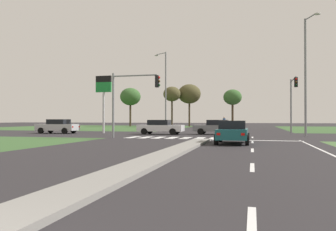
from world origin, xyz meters
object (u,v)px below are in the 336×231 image
object	(u,v)px
treeline_third	(189,94)
treeline_second	(172,94)
car_white_second	(160,127)
car_silver_third	(58,126)
traffic_signal_near_left	(130,93)
street_lamp_second	(306,71)
street_lamp_third	(165,87)
treeline_near	(130,97)
car_grey_fourth	(217,127)
pedestrian_at_median	(224,122)
treeline_fourth	(233,98)
traffic_signal_far_right	(293,95)
fuel_price_totem	(104,91)
car_teal_near	(233,132)

from	to	relation	value
treeline_third	treeline_second	bearing A→B (deg)	-137.75
car_white_second	car_silver_third	xyz separation A→B (m)	(-11.40, -0.67, 0.02)
traffic_signal_near_left	street_lamp_second	bearing A→B (deg)	24.60
car_white_second	street_lamp_third	xyz separation A→B (m)	(-2.69, 11.91, 5.24)
treeline_near	car_white_second	bearing A→B (deg)	-64.63
traffic_signal_near_left	street_lamp_third	bearing A→B (deg)	96.48
car_silver_third	street_lamp_third	world-z (taller)	street_lamp_third
car_grey_fourth	pedestrian_at_median	world-z (taller)	pedestrian_at_median
traffic_signal_near_left	street_lamp_second	size ratio (longest dim) A/B	0.50
treeline_near	treeline_fourth	bearing A→B (deg)	-1.26
traffic_signal_far_right	treeline_near	world-z (taller)	treeline_near
fuel_price_totem	treeline_near	bearing A→B (deg)	106.01
treeline_second	treeline_third	world-z (taller)	treeline_third
traffic_signal_near_left	treeline_third	size ratio (longest dim) A/B	0.61
car_teal_near	car_grey_fourth	size ratio (longest dim) A/B	0.94
treeline_third	treeline_fourth	distance (m)	8.89
traffic_signal_far_right	street_lamp_second	xyz separation A→B (m)	(0.61, -5.01, 1.82)
street_lamp_second	treeline_near	world-z (taller)	street_lamp_second
traffic_signal_near_left	treeline_fourth	world-z (taller)	treeline_fourth
car_grey_fourth	treeline_third	world-z (taller)	treeline_third
fuel_price_totem	treeline_near	distance (m)	35.07
car_silver_third	traffic_signal_far_right	xyz separation A→B (m)	(24.60, 4.95, 3.27)
car_grey_fourth	traffic_signal_far_right	bearing A→B (deg)	-66.69
car_white_second	car_silver_third	bearing A→B (deg)	-86.63
car_white_second	treeline_fourth	bearing A→B (deg)	171.25
traffic_signal_far_right	treeline_near	xyz separation A→B (m)	(-29.66, 30.44, 2.29)
car_grey_fourth	treeline_near	world-z (taller)	treeline_near
treeline_fourth	treeline_near	bearing A→B (deg)	178.74
car_teal_near	car_silver_third	size ratio (longest dim) A/B	0.96
car_silver_third	street_lamp_second	distance (m)	25.71
car_white_second	treeline_fourth	world-z (taller)	treeline_fourth
traffic_signal_far_right	fuel_price_totem	bearing A→B (deg)	-170.81
traffic_signal_near_left	treeline_near	bearing A→B (deg)	110.80
traffic_signal_near_left	car_grey_fourth	bearing A→B (deg)	53.61
car_white_second	traffic_signal_far_right	world-z (taller)	traffic_signal_far_right
car_grey_fourth	treeline_second	size ratio (longest dim) A/B	0.57
traffic_signal_near_left	pedestrian_at_median	distance (m)	17.67
car_grey_fourth	treeline_third	size ratio (longest dim) A/B	0.52
traffic_signal_near_left	treeline_fourth	bearing A→B (deg)	82.08
car_white_second	treeline_fourth	size ratio (longest dim) A/B	0.62
car_silver_third	treeline_fourth	size ratio (longest dim) A/B	0.61
car_grey_fourth	traffic_signal_near_left	size ratio (longest dim) A/B	0.86
traffic_signal_far_right	pedestrian_at_median	bearing A→B (deg)	147.42
car_grey_fourth	street_lamp_third	world-z (taller)	street_lamp_third
car_silver_third	traffic_signal_far_right	size ratio (longest dim) A/B	0.76
street_lamp_second	fuel_price_totem	world-z (taller)	street_lamp_second
car_silver_third	fuel_price_totem	world-z (taller)	fuel_price_totem
car_white_second	car_silver_third	size ratio (longest dim) A/B	1.03
treeline_near	car_teal_near	bearing A→B (deg)	-62.03
car_silver_third	treeline_near	world-z (taller)	treeline_near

